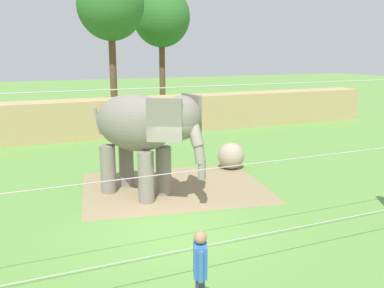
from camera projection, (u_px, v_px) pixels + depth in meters
The scene contains 9 objects.
ground_plane at pixel (173, 226), 11.22m from camera, with size 120.00×120.00×0.00m, color #609342.
dirt_patch at pixel (174, 187), 14.45m from camera, with size 6.09×4.78×0.01m, color #937F5B.
embankment_wall at pixel (87, 119), 22.54m from camera, with size 36.00×1.80×2.02m, color tan.
elephant at pixel (143, 128), 13.19m from camera, with size 3.28×4.02×3.32m.
enrichment_ball at pixel (231, 156), 16.62m from camera, with size 1.05×1.05×1.05m, color tan.
cable_fence at pixel (221, 181), 8.34m from camera, with size 12.25×0.27×4.09m.
zookeeper at pixel (200, 272), 7.09m from camera, with size 0.34×0.59×1.67m.
tree_far_left at pixel (111, 6), 25.88m from camera, with size 4.11×4.11×9.47m.
tree_left_of_centre at pixel (161, 18), 31.10m from camera, with size 4.21×4.21×9.22m.
Camera 1 is at (-3.69, -9.82, 4.57)m, focal length 39.51 mm.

